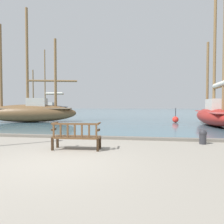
{
  "coord_description": "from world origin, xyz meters",
  "views": [
    {
      "loc": [
        2.3,
        -4.88,
        1.5
      ],
      "look_at": [
        0.05,
        10.0,
        1.0
      ],
      "focal_mm": 32.0,
      "sensor_mm": 36.0,
      "label": 1
    }
  ],
  "objects_px": {
    "channel_buoy": "(175,119)",
    "park_bench": "(76,136)",
    "sailboat_far_starboard": "(31,111)",
    "sailboat_nearest_port": "(46,107)",
    "sailboat_far_port": "(215,113)",
    "mooring_bollard": "(203,136)"
  },
  "relations": [
    {
      "from": "channel_buoy",
      "to": "park_bench",
      "type": "bearing_deg",
      "value": -114.89
    },
    {
      "from": "sailboat_far_starboard",
      "to": "sailboat_nearest_port",
      "type": "bearing_deg",
      "value": 114.02
    },
    {
      "from": "park_bench",
      "to": "sailboat_nearest_port",
      "type": "distance_m",
      "value": 38.07
    },
    {
      "from": "park_bench",
      "to": "sailboat_far_port",
      "type": "height_order",
      "value": "sailboat_far_port"
    },
    {
      "from": "park_bench",
      "to": "mooring_bollard",
      "type": "bearing_deg",
      "value": 20.27
    },
    {
      "from": "sailboat_far_port",
      "to": "mooring_bollard",
      "type": "relative_size",
      "value": 16.13
    },
    {
      "from": "park_bench",
      "to": "sailboat_far_port",
      "type": "bearing_deg",
      "value": 49.83
    },
    {
      "from": "sailboat_far_port",
      "to": "sailboat_far_starboard",
      "type": "height_order",
      "value": "sailboat_far_starboard"
    },
    {
      "from": "park_bench",
      "to": "sailboat_far_starboard",
      "type": "bearing_deg",
      "value": 127.8
    },
    {
      "from": "sailboat_far_port",
      "to": "sailboat_nearest_port",
      "type": "bearing_deg",
      "value": 135.5
    },
    {
      "from": "sailboat_far_starboard",
      "to": "park_bench",
      "type": "bearing_deg",
      "value": -52.2
    },
    {
      "from": "sailboat_far_port",
      "to": "channel_buoy",
      "type": "relative_size",
      "value": 7.76
    },
    {
      "from": "sailboat_far_starboard",
      "to": "sailboat_far_port",
      "type": "bearing_deg",
      "value": -2.43
    },
    {
      "from": "park_bench",
      "to": "channel_buoy",
      "type": "xyz_separation_m",
      "value": [
        4.94,
        10.64,
        -0.13
      ]
    },
    {
      "from": "sailboat_far_port",
      "to": "channel_buoy",
      "type": "distance_m",
      "value": 3.15
    },
    {
      "from": "sailboat_far_port",
      "to": "park_bench",
      "type": "bearing_deg",
      "value": -130.17
    },
    {
      "from": "mooring_bollard",
      "to": "sailboat_nearest_port",
      "type": "bearing_deg",
      "value": 125.27
    },
    {
      "from": "mooring_bollard",
      "to": "channel_buoy",
      "type": "relative_size",
      "value": 0.48
    },
    {
      "from": "sailboat_nearest_port",
      "to": "sailboat_far_port",
      "type": "height_order",
      "value": "sailboat_nearest_port"
    },
    {
      "from": "sailboat_far_starboard",
      "to": "mooring_bollard",
      "type": "height_order",
      "value": "sailboat_far_starboard"
    },
    {
      "from": "mooring_bollard",
      "to": "channel_buoy",
      "type": "distance_m",
      "value": 8.98
    },
    {
      "from": "mooring_bollard",
      "to": "channel_buoy",
      "type": "bearing_deg",
      "value": 87.38
    }
  ]
}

